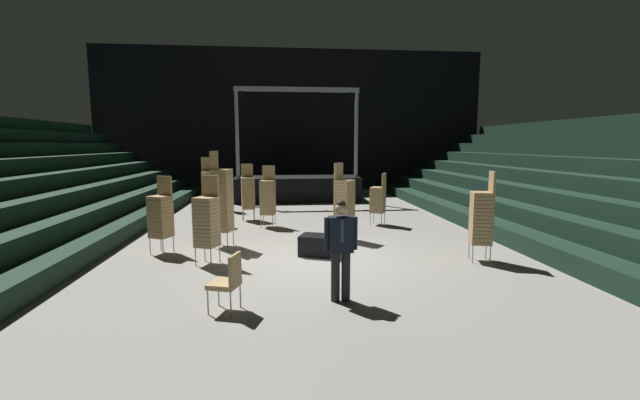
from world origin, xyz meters
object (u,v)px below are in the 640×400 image
at_px(stage_riser, 297,186).
at_px(equipment_road_case, 319,245).
at_px(chair_stack_rear_left, 268,196).
at_px(chair_stack_front_left, 210,191).
at_px(chair_stack_rear_right, 161,215).
at_px(chair_stack_mid_centre, 207,220).
at_px(loose_chair_near_man, 228,279).
at_px(chair_stack_mid_right, 482,217).
at_px(crew_worker_near_stage, 230,188).
at_px(man_with_tie, 341,245).
at_px(chair_stack_rear_centre, 222,199).
at_px(chair_stack_mid_left, 248,192).
at_px(chair_stack_front_right, 344,202).
at_px(chair_stack_aisle_left, 378,199).

height_order(stage_riser, equipment_road_case, stage_riser).
bearing_deg(equipment_road_case, chair_stack_rear_left, 109.78).
distance_m(chair_stack_front_left, chair_stack_rear_right, 3.72).
height_order(chair_stack_mid_centre, loose_chair_near_man, chair_stack_mid_centre).
xyz_separation_m(chair_stack_mid_right, crew_worker_near_stage, (-6.48, 7.76, -0.09)).
xyz_separation_m(man_with_tie, chair_stack_rear_right, (-3.88, 3.52, -0.04)).
distance_m(chair_stack_rear_left, crew_worker_near_stage, 3.63).
height_order(chair_stack_mid_centre, chair_stack_rear_right, chair_stack_mid_centre).
distance_m(chair_stack_rear_centre, equipment_road_case, 2.83).
bearing_deg(chair_stack_rear_centre, chair_stack_mid_right, 88.80).
distance_m(chair_stack_mid_left, chair_stack_rear_right, 4.67).
bearing_deg(chair_stack_front_right, crew_worker_near_stage, -104.92).
bearing_deg(loose_chair_near_man, chair_stack_front_left, 28.32).
bearing_deg(chair_stack_mid_right, man_with_tie, 134.19).
distance_m(chair_stack_front_right, chair_stack_rear_left, 2.97).
relative_size(chair_stack_mid_left, chair_stack_rear_right, 1.05).
distance_m(stage_riser, chair_stack_front_left, 6.89).
bearing_deg(chair_stack_rear_right, chair_stack_aisle_left, -128.47).
bearing_deg(chair_stack_front_left, chair_stack_mid_right, 121.72).
bearing_deg(crew_worker_near_stage, equipment_road_case, -163.97).
xyz_separation_m(chair_stack_front_right, chair_stack_aisle_left, (1.46, 2.04, -0.21)).
bearing_deg(stage_riser, equipment_road_case, -89.46).
height_order(chair_stack_rear_right, chair_stack_aisle_left, chair_stack_rear_right).
xyz_separation_m(chair_stack_mid_left, chair_stack_rear_left, (0.72, -1.24, 0.00)).
bearing_deg(chair_stack_mid_left, chair_stack_aisle_left, 155.26).
distance_m(stage_riser, chair_stack_rear_right, 10.48).
bearing_deg(loose_chair_near_man, chair_stack_mid_right, -48.75).
bearing_deg(chair_stack_mid_right, stage_riser, 31.56).
bearing_deg(equipment_road_case, loose_chair_near_man, -118.60).
bearing_deg(chair_stack_rear_left, stage_riser, -88.78).
relative_size(man_with_tie, loose_chair_near_man, 1.83).
height_order(chair_stack_mid_left, chair_stack_mid_centre, same).
bearing_deg(stage_riser, loose_chair_near_man, -96.99).
distance_m(stage_riser, equipment_road_case, 10.36).
xyz_separation_m(chair_stack_front_left, chair_stack_mid_right, (6.81, -5.09, -0.08)).
relative_size(chair_stack_mid_right, chair_stack_mid_centre, 1.04).
bearing_deg(crew_worker_near_stage, chair_stack_front_right, -151.57).
distance_m(equipment_road_case, loose_chair_near_man, 3.70).
bearing_deg(chair_stack_rear_centre, man_with_tie, 48.32).
bearing_deg(equipment_road_case, chair_stack_front_right, 62.01).
height_order(chair_stack_front_right, loose_chair_near_man, chair_stack_front_right).
relative_size(chair_stack_rear_right, loose_chair_near_man, 1.99).
xyz_separation_m(chair_stack_front_left, chair_stack_rear_left, (1.91, -0.59, -0.13)).
distance_m(chair_stack_mid_left, crew_worker_near_stage, 2.20).
height_order(chair_stack_front_left, chair_stack_front_right, chair_stack_front_left).
bearing_deg(chair_stack_mid_left, crew_worker_near_stage, -75.79).
height_order(chair_stack_front_left, equipment_road_case, chair_stack_front_left).
bearing_deg(stage_riser, chair_stack_mid_right, -71.76).
height_order(equipment_road_case, loose_chair_near_man, loose_chair_near_man).
distance_m(man_with_tie, chair_stack_rear_right, 5.24).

